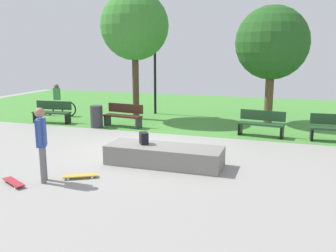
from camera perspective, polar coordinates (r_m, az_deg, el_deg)
ground_plane at (r=11.40m, az=-4.04°, el=-3.61°), size 28.00×28.00×0.00m
grass_lawn at (r=19.00m, az=5.24°, el=2.59°), size 26.60×11.76×0.01m
concrete_ledge at (r=9.77m, az=-0.61°, el=-4.62°), size 3.11×1.05×0.52m
backpack_on_ledge at (r=9.91m, az=-3.80°, el=-1.91°), size 0.33×0.34×0.32m
skater_performing_trick at (r=8.84m, az=-19.19°, el=-1.89°), size 0.33×0.39×1.75m
skateboard_by_ledge at (r=9.07m, az=-13.57°, el=-7.56°), size 0.79×0.57×0.08m
skateboard_spare at (r=9.13m, az=-23.01°, el=-8.07°), size 0.80×0.54×0.08m
park_bench_near_path at (r=14.68m, az=-6.96°, el=1.73°), size 1.65×0.67×0.91m
park_bench_far_right at (r=13.45m, az=24.72°, el=-0.20°), size 1.62×0.55×0.91m
park_bench_by_oak at (r=13.38m, az=14.41°, el=0.47°), size 1.65×0.68×0.91m
park_bench_center_lawn at (r=16.14m, az=-17.63°, el=2.17°), size 1.64×0.62×0.91m
tree_young_birch at (r=15.75m, az=15.95°, el=12.34°), size 2.98×2.98×4.81m
tree_tall_oak at (r=16.20m, az=-5.24°, el=15.27°), size 2.93×2.93×5.51m
lamp_post at (r=17.46m, az=-2.05°, el=9.75°), size 0.28×0.28×3.93m
trash_bin at (r=14.75m, az=-11.11°, el=1.46°), size 0.48×0.48×0.87m
cyclist_on_bicycle at (r=17.82m, az=-16.93°, el=3.56°), size 1.81×0.34×1.52m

